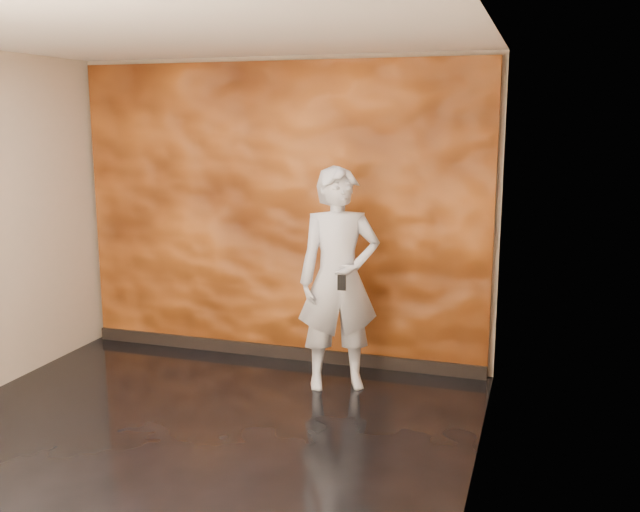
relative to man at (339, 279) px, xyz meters
The scene contains 5 objects.
room 1.65m from the man, 118.27° to the right, with size 4.02×4.02×2.81m.
feature_wall 1.04m from the man, 142.74° to the left, with size 3.90×0.06×2.75m, color #C6641F.
baseboard 1.27m from the man, 144.73° to the left, with size 3.90×0.04×0.12m, color black.
man is the anchor object (origin of this frame).
phone 0.25m from the man, 68.62° to the right, with size 0.07×0.01×0.13m, color black.
Camera 1 is at (2.35, -4.16, 2.26)m, focal length 40.00 mm.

